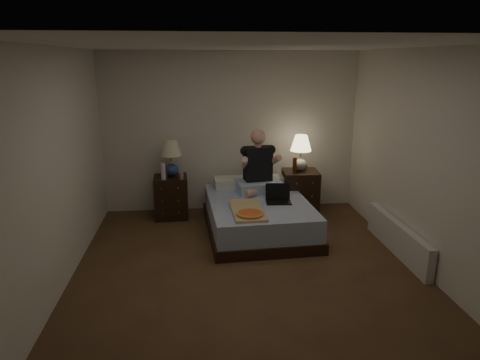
{
  "coord_description": "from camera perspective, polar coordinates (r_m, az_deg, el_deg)",
  "views": [
    {
      "loc": [
        -0.57,
        -4.42,
        2.37
      ],
      "look_at": [
        0.0,
        0.9,
        0.85
      ],
      "focal_mm": 32.0,
      "sensor_mm": 36.0,
      "label": 1
    }
  ],
  "objects": [
    {
      "name": "water_bottle",
      "position": [
        6.4,
        -10.21,
        1.15
      ],
      "size": [
        0.07,
        0.07,
        0.25
      ],
      "primitive_type": "cylinder",
      "color": "silver",
      "rests_on": "nightstand_left"
    },
    {
      "name": "wall_back",
      "position": [
        6.79,
        -1.22,
        6.36
      ],
      "size": [
        4.0,
        0.0,
        2.5
      ],
      "primitive_type": "cube",
      "rotation": [
        1.57,
        0.0,
        0.0
      ],
      "color": "silver",
      "rests_on": "ground"
    },
    {
      "name": "nightstand_left",
      "position": [
        6.66,
        -9.17,
        -2.25
      ],
      "size": [
        0.52,
        0.47,
        0.65
      ],
      "primitive_type": "cube",
      "rotation": [
        0.0,
        0.0,
        0.04
      ],
      "color": "black",
      "rests_on": "floor"
    },
    {
      "name": "bed",
      "position": [
        6.09,
        2.44,
        -4.78
      ],
      "size": [
        1.45,
        1.88,
        0.45
      ],
      "primitive_type": "cube",
      "rotation": [
        0.0,
        0.0,
        0.05
      ],
      "color": "#5372A6",
      "rests_on": "floor"
    },
    {
      "name": "person",
      "position": [
        6.29,
        2.53,
        2.51
      ],
      "size": [
        0.73,
        0.61,
        0.93
      ],
      "primitive_type": null,
      "rotation": [
        0.0,
        0.0,
        0.14
      ],
      "color": "black",
      "rests_on": "bed"
    },
    {
      "name": "radiator",
      "position": [
        5.77,
        20.26,
        -7.28
      ],
      "size": [
        0.1,
        1.6,
        0.4
      ],
      "primitive_type": "cube",
      "color": "silver",
      "rests_on": "floor"
    },
    {
      "name": "wall_front",
      "position": [
        2.51,
        7.84,
        -10.87
      ],
      "size": [
        4.0,
        0.0,
        2.5
      ],
      "primitive_type": "cube",
      "rotation": [
        -1.57,
        0.0,
        0.0
      ],
      "color": "silver",
      "rests_on": "ground"
    },
    {
      "name": "floor",
      "position": [
        5.05,
        1.12,
        -12.15
      ],
      "size": [
        4.0,
        4.5,
        0.0
      ],
      "primitive_type": "cube",
      "color": "brown",
      "rests_on": "ground"
    },
    {
      "name": "wall_left",
      "position": [
        4.78,
        -23.33,
        0.97
      ],
      "size": [
        0.0,
        4.5,
        2.5
      ],
      "primitive_type": "cube",
      "rotation": [
        1.57,
        0.0,
        1.57
      ],
      "color": "silver",
      "rests_on": "ground"
    },
    {
      "name": "beer_bottle_left",
      "position": [
        6.43,
        -9.99,
        1.14
      ],
      "size": [
        0.06,
        0.06,
        0.23
      ],
      "primitive_type": "cylinder",
      "color": "#4F1D0B",
      "rests_on": "nightstand_left"
    },
    {
      "name": "nightstand_right",
      "position": [
        6.76,
        8.01,
        -1.68
      ],
      "size": [
        0.57,
        0.52,
        0.7
      ],
      "primitive_type": "cube",
      "rotation": [
        0.0,
        0.0,
        -0.07
      ],
      "color": "black",
      "rests_on": "floor"
    },
    {
      "name": "lamp_right",
      "position": [
        6.62,
        8.09,
        3.56
      ],
      "size": [
        0.33,
        0.33,
        0.56
      ],
      "primitive_type": null,
      "rotation": [
        0.0,
        0.0,
        0.02
      ],
      "color": "gray",
      "rests_on": "nightstand_right"
    },
    {
      "name": "ceiling",
      "position": [
        4.46,
        1.29,
        17.51
      ],
      "size": [
        4.0,
        4.5,
        0.0
      ],
      "primitive_type": "cube",
      "rotation": [
        3.14,
        0.0,
        0.0
      ],
      "color": "white",
      "rests_on": "ground"
    },
    {
      "name": "soda_can",
      "position": [
        6.39,
        -7.85,
        0.54
      ],
      "size": [
        0.07,
        0.07,
        0.1
      ],
      "primitive_type": "cylinder",
      "color": "#B0B1AB",
      "rests_on": "nightstand_left"
    },
    {
      "name": "beer_bottle_right",
      "position": [
        6.54,
        7.3,
        1.96
      ],
      "size": [
        0.06,
        0.06,
        0.23
      ],
      "primitive_type": "cylinder",
      "color": "#521F0B",
      "rests_on": "nightstand_right"
    },
    {
      "name": "pizza_box",
      "position": [
        5.36,
        1.33,
        -4.63
      ],
      "size": [
        0.42,
        0.77,
        0.08
      ],
      "primitive_type": null,
      "rotation": [
        0.0,
        0.0,
        0.03
      ],
      "color": "tan",
      "rests_on": "bed"
    },
    {
      "name": "lamp_left",
      "position": [
        6.54,
        -9.19,
        2.91
      ],
      "size": [
        0.34,
        0.34,
        0.56
      ],
      "primitive_type": null,
      "rotation": [
        0.0,
        0.0,
        -0.06
      ],
      "color": "navy",
      "rests_on": "nightstand_left"
    },
    {
      "name": "wall_right",
      "position": [
        5.24,
        23.48,
        2.17
      ],
      "size": [
        0.0,
        4.5,
        2.5
      ],
      "primitive_type": "cube",
      "rotation": [
        1.57,
        0.0,
        -1.57
      ],
      "color": "silver",
      "rests_on": "ground"
    },
    {
      "name": "laptop",
      "position": [
        5.91,
        5.17,
        -1.91
      ],
      "size": [
        0.36,
        0.31,
        0.24
      ],
      "primitive_type": null,
      "rotation": [
        0.0,
        0.0,
        -0.08
      ],
      "color": "black",
      "rests_on": "bed"
    }
  ]
}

